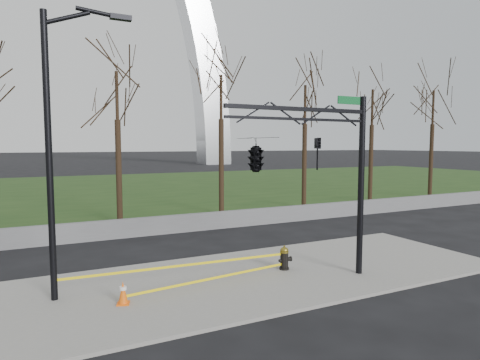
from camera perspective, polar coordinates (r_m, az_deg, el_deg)
name	(u,v)px	position (r m, az deg, el deg)	size (l,w,h in m)	color
ground	(249,279)	(13.97, 1.22, -13.58)	(500.00, 500.00, 0.00)	black
sidewalk	(249,278)	(13.95, 1.22, -13.39)	(18.00, 6.00, 0.10)	gray
grass_strip	(108,190)	(42.42, -17.83, -1.26)	(120.00, 40.00, 0.06)	#1C3714
guardrail	(176,224)	(21.06, -8.93, -6.04)	(60.00, 0.30, 0.90)	#59595B
tree_row	(172,137)	(24.82, -9.47, 5.96)	(48.14, 4.00, 9.82)	black
fire_hydrant	(285,258)	(14.63, 6.20, -10.75)	(0.52, 0.34, 0.84)	black
traffic_cone	(123,293)	(12.02, -15.91, -14.80)	(0.41, 0.41, 0.63)	#F35D0C
street_light	(57,135)	(12.35, -24.00, 5.71)	(2.39, 0.22, 8.21)	black
traffic_signal_mast	(279,154)	(12.19, 5.37, 3.55)	(5.10, 2.49, 6.00)	black
caution_tape	(195,271)	(13.20, -6.20, -12.45)	(7.29, 1.19, 0.43)	yellow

